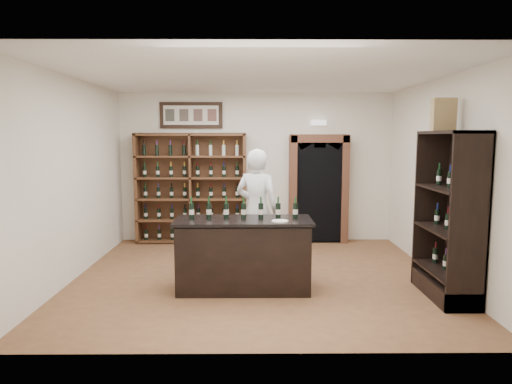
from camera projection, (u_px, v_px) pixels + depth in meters
floor at (257, 276)px, 6.97m from camera, size 5.50×5.50×0.00m
ceiling at (258, 76)px, 6.61m from camera, size 5.50×5.50×0.00m
wall_back at (256, 168)px, 9.27m from camera, size 5.50×0.04×3.00m
wall_left at (73, 179)px, 6.77m from camera, size 0.04×5.00×3.00m
wall_right at (441, 179)px, 6.81m from camera, size 0.04×5.00×3.00m
wine_shelf at (191, 188)px, 9.15m from camera, size 2.20×0.38×2.20m
framed_picture at (191, 115)px, 9.11m from camera, size 1.25×0.04×0.52m
arched_doorway at (318, 186)px, 9.16m from camera, size 1.17×0.35×2.17m
emergency_light at (319, 123)px, 9.10m from camera, size 0.30×0.10×0.10m
tasting_counter at (244, 255)px, 6.32m from camera, size 1.88×0.78×1.00m
counter_bottle_0 at (192, 211)px, 6.31m from camera, size 0.07×0.07×0.30m
counter_bottle_1 at (209, 211)px, 6.31m from camera, size 0.07×0.07×0.30m
counter_bottle_2 at (226, 211)px, 6.31m from camera, size 0.07×0.07×0.30m
counter_bottle_3 at (244, 211)px, 6.31m from camera, size 0.07×0.07×0.30m
counter_bottle_4 at (261, 211)px, 6.31m from camera, size 0.07×0.07×0.30m
counter_bottle_5 at (278, 210)px, 6.32m from camera, size 0.07×0.07×0.30m
counter_bottle_6 at (295, 210)px, 6.32m from camera, size 0.07×0.07×0.30m
side_cabinet at (449, 241)px, 6.01m from camera, size 0.48×1.20×2.20m
shopkeeper at (257, 210)px, 7.22m from camera, size 0.83×0.70×1.94m
plate at (280, 221)px, 6.05m from camera, size 0.22×0.22×0.02m
wine_crate at (444, 115)px, 6.10m from camera, size 0.31×0.13×0.44m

